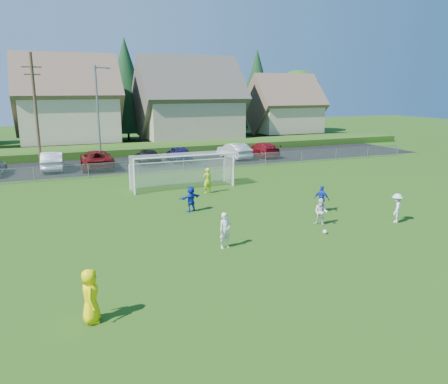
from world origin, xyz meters
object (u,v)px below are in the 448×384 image
at_px(car_g, 262,149).
at_px(soccer_goal, 182,165).
at_px(player_blue_a, 322,199).
at_px(player_white_a, 225,230).
at_px(referee, 90,296).
at_px(goalkeeper, 207,180).
at_px(player_white_b, 321,212).
at_px(car_d, 148,157).
at_px(car_e, 179,154).
at_px(car_f, 234,151).
at_px(player_blue_b, 191,199).
at_px(car_c, 97,159).
at_px(soccer_ball, 325,232).
at_px(car_b, 52,161).
at_px(player_white_c, 397,208).

xyz_separation_m(car_g, soccer_goal, (-12.30, -11.02, 0.87)).
bearing_deg(player_blue_a, player_white_a, 80.11).
distance_m(referee, goalkeeper, 17.40).
height_order(player_white_b, car_d, player_white_b).
bearing_deg(car_d, car_e, 178.14).
relative_size(goalkeeper, car_f, 0.36).
height_order(player_blue_a, goalkeeper, goalkeeper).
bearing_deg(car_d, soccer_goal, 90.88).
bearing_deg(player_blue_a, car_f, -43.15).
relative_size(referee, goalkeeper, 0.98).
bearing_deg(car_e, player_white_a, 80.22).
height_order(player_white_b, player_blue_b, player_blue_b).
relative_size(player_white_a, soccer_goal, 0.22).
distance_m(car_e, soccer_goal, 11.45).
bearing_deg(player_blue_b, goalkeeper, -138.67).
bearing_deg(car_c, car_d, -169.35).
height_order(player_white_a, car_d, player_white_a).
xyz_separation_m(goalkeeper, car_g, (11.21, 13.44, -0.13)).
xyz_separation_m(player_white_a, goalkeeper, (2.97, 10.31, 0.06)).
bearing_deg(player_blue_a, referee, 85.54).
height_order(car_f, car_g, car_f).
bearing_deg(soccer_ball, player_blue_a, 57.92).
xyz_separation_m(car_b, car_g, (20.85, 0.02, -0.07)).
bearing_deg(player_blue_a, car_c, -6.10).
xyz_separation_m(player_white_a, player_blue_a, (7.48, 3.30, -0.05)).
bearing_deg(car_f, soccer_ball, 71.68).
bearing_deg(player_blue_a, soccer_ball, 114.22).
xyz_separation_m(player_white_b, goalkeeper, (-2.98, 9.14, 0.16)).
height_order(player_blue_b, car_b, car_b).
distance_m(car_b, car_c, 3.77).
bearing_deg(car_c, player_white_a, 99.93).
xyz_separation_m(soccer_ball, player_white_c, (4.71, 0.20, 0.68)).
distance_m(player_white_a, player_white_b, 6.06).
xyz_separation_m(referee, car_d, (8.19, 28.31, -0.18)).
distance_m(player_white_c, player_blue_b, 11.43).
bearing_deg(goalkeeper, player_white_a, 64.99).
bearing_deg(soccer_ball, car_f, 76.90).
bearing_deg(player_blue_a, player_blue_b, 33.09).
bearing_deg(player_blue_a, car_b, 1.00).
distance_m(referee, car_f, 32.91).
bearing_deg(player_white_a, car_b, 92.48).
distance_m(car_c, car_f, 13.81).
height_order(player_white_c, car_f, car_f).
distance_m(car_d, car_g, 12.30).
relative_size(player_white_b, car_d, 0.30).
bearing_deg(car_d, player_white_a, 86.39).
bearing_deg(soccer_goal, car_e, 74.45).
bearing_deg(car_c, soccer_ball, 112.21).
xyz_separation_m(goalkeeper, car_c, (-5.90, 12.91, -0.06)).
height_order(car_b, car_d, car_b).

